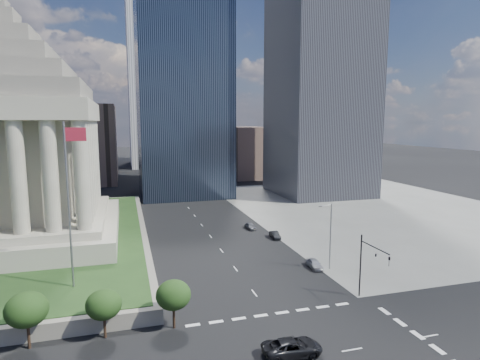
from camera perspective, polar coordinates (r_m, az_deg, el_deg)
name	(u,v)px	position (r m, az deg, el deg)	size (l,w,h in m)	color
ground	(176,191)	(129.30, -9.11, -1.62)	(500.00, 500.00, 0.00)	black
sidewalk_ne	(376,208)	(108.32, 18.82, -3.85)	(68.00, 90.00, 0.03)	slate
war_memorial	(5,125)	(76.80, -30.42, 6.79)	(34.00, 34.00, 39.00)	gray
flagpole	(70,196)	(51.65, -23.08, -2.13)	(2.52, 0.24, 20.00)	slate
midrise_glass	(182,95)	(123.04, -8.19, 11.93)	(26.00, 26.00, 60.00)	black
highrise_ne	(322,26)	(128.58, 11.53, 20.70)	(26.00, 28.00, 100.00)	black
building_filler_ne	(245,152)	(163.97, 0.66, 4.06)	(20.00, 30.00, 20.00)	brown
building_filler_nw	(82,144)	(157.39, -21.57, 4.78)	(24.00, 30.00, 28.00)	brown
traffic_signal_ne	(369,261)	(51.68, 17.91, -10.87)	(0.30, 5.74, 8.00)	black
street_lamp_north	(330,232)	(61.17, 12.62, -7.29)	(2.13, 0.22, 10.00)	slate
pickup_truck	(292,347)	(41.16, 7.44, -22.52)	(5.74, 2.65, 1.60)	black
parked_sedan_near	(314,264)	(62.66, 10.54, -11.63)	(1.59, 3.96, 1.35)	#9EA0A7
parked_sedan_mid	(275,235)	(76.99, 4.99, -7.79)	(1.32, 3.78, 1.25)	black
parked_sedan_far	(250,226)	(82.97, 1.49, -6.57)	(3.79, 1.52, 1.29)	#595A60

